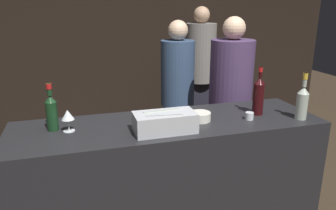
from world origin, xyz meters
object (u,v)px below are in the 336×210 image
Objects in this scene: bowl_white at (200,116)px; red_wine_bottle_tall at (259,95)px; candle_votive at (249,116)px; ice_bin_with_bottles at (164,121)px; rose_wine_bottle at (302,101)px; red_wine_bottle_burgundy at (51,111)px; person_in_hoodie at (177,90)px; wine_glass at (68,116)px; person_blond_tee at (200,69)px; person_grey_polo at (230,98)px.

bowl_white is 0.42× the size of red_wine_bottle_tall.
bowl_white is 2.53× the size of candle_votive.
bowl_white is (0.31, 0.13, -0.04)m from ice_bin_with_bottles.
red_wine_bottle_tall reaches higher than ice_bin_with_bottles.
rose_wine_bottle is at bearing -36.14° from red_wine_bottle_tall.
red_wine_bottle_burgundy is (-1.36, 0.18, 0.11)m from candle_votive.
person_in_hoodie reaches higher than red_wine_bottle_burgundy.
candle_votive is at bearing -7.56° from red_wine_bottle_burgundy.
wine_glass is at bearing -27.54° from red_wine_bottle_burgundy.
ice_bin_with_bottles is at bearing -169.40° from red_wine_bottle_tall.
red_wine_bottle_burgundy is at bearing 171.11° from rose_wine_bottle.
ice_bin_with_bottles is at bearing -175.33° from candle_votive.
person_blond_tee is (1.08, 2.08, -0.10)m from ice_bin_with_bottles.
bowl_white is at bearing 23.46° from ice_bin_with_bottles.
person_blond_tee is (0.77, 1.95, -0.06)m from bowl_white.
bowl_white is 0.45× the size of rose_wine_bottle.
red_wine_bottle_tall is at bearing 37.56° from candle_votive.
person_grey_polo reaches higher than wine_glass.
person_grey_polo reaches higher than bowl_white.
candle_votive is 0.19× the size of red_wine_bottle_burgundy.
person_blond_tee is (1.68, 1.90, -0.13)m from wine_glass.
rose_wine_bottle is at bearing -13.71° from candle_votive.
candle_votive is 1.33m from person_in_hoodie.
person_grey_polo reaches higher than red_wine_bottle_burgundy.
red_wine_bottle_burgundy is (-1.73, 0.27, -0.00)m from rose_wine_bottle.
wine_glass reaches higher than bowl_white.
rose_wine_bottle is (0.37, -0.09, 0.11)m from candle_votive.
ice_bin_with_bottles is 2.63× the size of bowl_white.
ice_bin_with_bottles is at bearing -1.21° from person_grey_polo.
ice_bin_with_bottles is at bearing -145.34° from person_in_hoodie.
wine_glass is (-0.91, 0.05, 0.08)m from bowl_white.
person_in_hoodie is 0.66m from person_grey_polo.
candle_votive is (1.26, -0.13, -0.08)m from wine_glass.
rose_wine_bottle reaches higher than ice_bin_with_bottles.
wine_glass is 0.08× the size of person_blond_tee.
wine_glass is 0.43× the size of rose_wine_bottle.
person_grey_polo is (0.23, 0.77, -0.10)m from candle_votive.
person_in_hoodie is at bearing 101.34° from red_wine_bottle_tall.
red_wine_bottle_tall is 1.13× the size of red_wine_bottle_burgundy.
person_blond_tee reaches higher than wine_glass.
red_wine_bottle_burgundy is at bearing 174.24° from bowl_white.
ice_bin_with_bottles is 0.63m from wine_glass.
person_in_hoodie is (0.23, 1.24, -0.13)m from bowl_white.
rose_wine_bottle is at bearing -2.01° from ice_bin_with_bottles.
rose_wine_bottle is at bearing -104.69° from person_in_hoodie.
ice_bin_with_bottles is at bearing -156.54° from bowl_white.
person_blond_tee is 1.27m from person_grey_polo.
ice_bin_with_bottles is at bearing -18.44° from red_wine_bottle_burgundy.
person_blond_tee is (0.05, 2.11, -0.16)m from rose_wine_bottle.
person_grey_polo is at bearing 73.10° from candle_votive.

